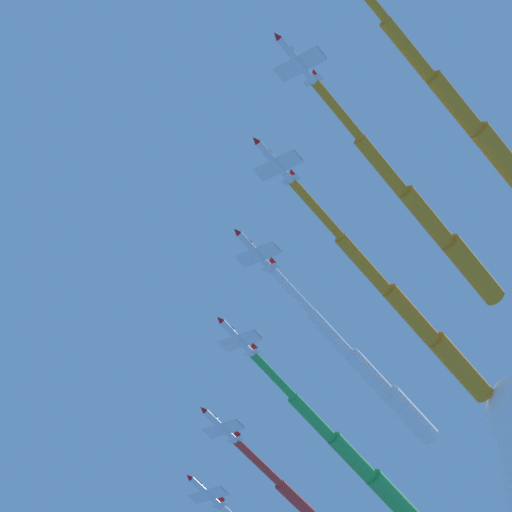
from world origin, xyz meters
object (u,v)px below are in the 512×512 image
jet_starboard_inner (416,320)px  jet_port_mid (372,376)px  jet_lead (459,107)px  jet_starboard_mid (356,460)px  jet_port_inner (430,221)px

jet_starboard_inner → jet_port_mid: size_ratio=1.15×
jet_lead → jet_port_mid: bearing=173.8°
jet_starboard_mid → jet_lead: bearing=-7.7°
jet_lead → jet_port_inner: bearing=172.4°
jet_lead → jet_starboard_mid: size_ratio=1.01×
jet_starboard_mid → jet_port_mid: bearing=-11.7°
jet_port_mid → jet_lead: bearing=-6.2°
jet_lead → jet_port_inner: jet_lead is taller
jet_lead → jet_port_mid: (-51.70, 5.63, 0.09)m
jet_port_inner → jet_starboard_inner: (-18.92, 5.29, 1.19)m
jet_starboard_inner → jet_port_mid: (-14.49, -2.12, 1.92)m
jet_starboard_inner → jet_starboard_mid: 33.45m
jet_starboard_inner → jet_port_inner: bearing=-15.6°
jet_lead → jet_starboard_mid: (-70.54, 9.54, 0.28)m
jet_lead → jet_starboard_inner: size_ratio=0.92×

